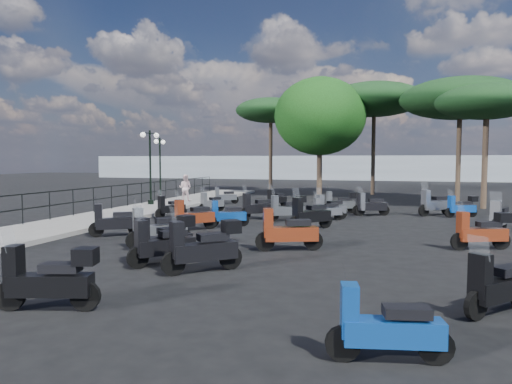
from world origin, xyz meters
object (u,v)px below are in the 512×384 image
(scooter_23, at_px, (498,286))
(scooter_24, at_px, (482,231))
(scooter_13, at_px, (162,245))
(scooter_21, at_px, (370,205))
(pine_2, at_px, (271,111))
(scooter_18, at_px, (288,232))
(scooter_14, at_px, (310,215))
(scooter_17, at_px, (340,203))
(scooter_3, at_px, (170,208))
(pedestrian_far, at_px, (185,188))
(scooter_19, at_px, (326,211))
(scooter_7, at_px, (164,240))
(scooter_2, at_px, (115,222))
(scooter_6, at_px, (49,280))
(scooter_25, at_px, (499,218))
(pine_1, at_px, (460,99))
(scooter_9, at_px, (227,215))
(scooter_20, at_px, (371,205))
(scooter_22, at_px, (386,329))
(scooter_8, at_px, (193,217))
(broadleaf_tree, at_px, (320,117))
(lamp_post_1, at_px, (150,162))
(lamp_post_2, at_px, (160,165))
(scooter_5, at_px, (225,196))
(pine_0, at_px, (374,100))
(scooter_10, at_px, (287,209))
(scooter_26, at_px, (462,207))
(scooter_27, at_px, (435,204))
(pine_3, at_px, (487,102))

(scooter_23, distance_m, scooter_24, 5.72)
(scooter_13, bearing_deg, scooter_21, -69.95)
(pine_2, bearing_deg, scooter_21, -59.79)
(scooter_18, distance_m, pine_2, 24.12)
(scooter_13, xyz_separation_m, scooter_14, (2.38, 6.43, 0.03))
(scooter_17, bearing_deg, scooter_3, 98.80)
(scooter_17, xyz_separation_m, pine_2, (-6.75, 13.37, 5.78))
(pedestrian_far, bearing_deg, scooter_19, 146.26)
(scooter_7, bearing_deg, scooter_3, -33.33)
(scooter_2, height_order, scooter_14, scooter_14)
(scooter_6, distance_m, scooter_25, 14.27)
(scooter_3, distance_m, pine_1, 18.23)
(scooter_18, height_order, scooter_21, scooter_18)
(scooter_7, relative_size, scooter_9, 1.13)
(scooter_6, bearing_deg, scooter_20, -32.92)
(scooter_13, height_order, scooter_20, scooter_13)
(scooter_20, distance_m, scooter_22, 15.14)
(scooter_3, distance_m, scooter_13, 8.94)
(scooter_8, bearing_deg, pedestrian_far, -21.04)
(scooter_6, height_order, pine_1, pine_1)
(scooter_9, bearing_deg, scooter_17, -61.67)
(scooter_22, relative_size, broadleaf_tree, 0.19)
(lamp_post_1, xyz_separation_m, scooter_21, (11.16, -0.64, -1.89))
(scooter_19, relative_size, scooter_21, 0.80)
(lamp_post_2, height_order, scooter_13, lamp_post_2)
(scooter_5, distance_m, scooter_13, 14.98)
(scooter_17, bearing_deg, scooter_6, 148.84)
(scooter_8, relative_size, scooter_20, 0.95)
(scooter_13, height_order, scooter_18, scooter_18)
(scooter_7, bearing_deg, lamp_post_2, -30.78)
(pine_0, bearing_deg, scooter_10, -100.34)
(broadleaf_tree, bearing_deg, scooter_26, -52.58)
(scooter_14, distance_m, scooter_18, 3.93)
(scooter_3, xyz_separation_m, scooter_9, (3.22, -1.84, 0.01))
(pine_1, bearing_deg, scooter_26, -96.41)
(lamp_post_1, xyz_separation_m, scooter_14, (9.28, -5.37, -1.83))
(scooter_7, xyz_separation_m, scooter_18, (2.59, 2.11, -0.02))
(pine_1, bearing_deg, lamp_post_1, -153.39)
(scooter_23, xyz_separation_m, scooter_24, (0.76, 5.67, 0.05))
(scooter_14, relative_size, scooter_20, 1.01)
(lamp_post_1, bearing_deg, scooter_2, -45.22)
(scooter_24, bearing_deg, scooter_2, 73.38)
(scooter_20, bearing_deg, scooter_27, -105.22)
(scooter_14, distance_m, pine_1, 15.84)
(scooter_5, xyz_separation_m, scooter_19, (6.40, -5.53, -0.00))
(scooter_6, relative_size, scooter_26, 1.21)
(scooter_14, bearing_deg, lamp_post_1, 12.82)
(scooter_21, relative_size, scooter_22, 1.05)
(scooter_2, bearing_deg, pine_2, -30.12)
(scooter_5, xyz_separation_m, pine_3, (13.43, 1.30, 4.91))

